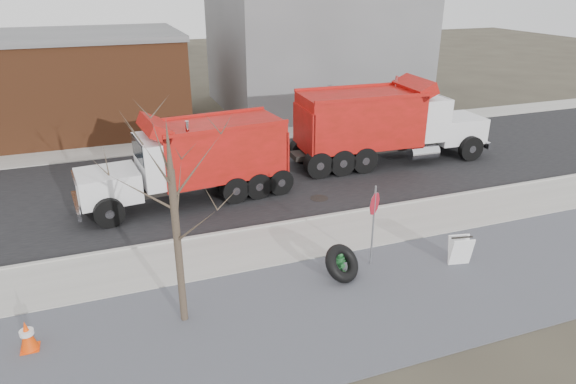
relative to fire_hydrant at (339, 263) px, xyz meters
name	(u,v)px	position (x,y,z in m)	size (l,w,h in m)	color
ground	(272,250)	(-1.35, 2.01, -0.36)	(120.00, 120.00, 0.00)	#383328
gravel_verge	(316,313)	(-1.35, -1.49, -0.34)	(60.00, 5.00, 0.03)	slate
sidewalk	(270,245)	(-1.35, 2.26, -0.33)	(60.00, 2.50, 0.06)	#9E9B93
curb	(258,228)	(-1.35, 3.56, -0.30)	(60.00, 0.15, 0.11)	#9E9B93
road	(224,181)	(-1.35, 8.31, -0.35)	(60.00, 9.40, 0.02)	black
far_sidewalk	(198,142)	(-1.35, 14.01, -0.33)	(60.00, 2.00, 0.06)	#9E9B93
building_grey	(314,43)	(7.65, 20.01, 3.64)	(12.00, 10.00, 8.00)	slate
bare_tree	(173,199)	(-4.55, -0.59, 2.94)	(3.20, 3.20, 5.20)	#382D23
fire_hydrant	(339,263)	(0.00, 0.00, 0.00)	(0.44, 0.43, 0.78)	#266432
truck_tire	(342,263)	(-0.04, -0.24, 0.14)	(1.43, 1.34, 1.07)	black
stop_sign	(374,212)	(1.11, 0.16, 1.39)	(0.56, 0.45, 2.54)	gray
sandwich_board	(460,250)	(3.57, -0.76, 0.13)	(0.72, 0.53, 0.91)	white
traffic_cone_near	(27,336)	(-8.08, -0.48, 0.03)	(0.41, 0.41, 0.78)	#FF4308
dump_truck_red_a	(384,122)	(6.08, 8.19, 1.54)	(9.34, 2.93, 3.73)	black
dump_truck_red_b	(195,157)	(-2.76, 6.81, 1.35)	(7.98, 3.05, 3.34)	black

